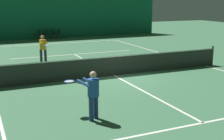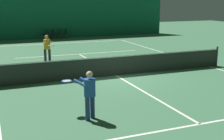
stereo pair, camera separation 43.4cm
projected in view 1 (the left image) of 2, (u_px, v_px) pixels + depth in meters
ground_plane at (114, 76)px, 14.94m from camera, size 60.00×60.00×0.00m
backdrop_curtain at (43, 14)px, 28.43m from camera, size 23.00×0.12×4.41m
court_line_baseline_far at (54, 44)px, 25.54m from camera, size 11.00×0.10×0.00m
court_line_service_far at (74, 54)px, 20.65m from camera, size 8.25×0.10×0.00m
court_line_service_near at (203, 123)px, 9.24m from camera, size 8.25×0.10×0.00m
court_line_sideline_right at (205, 66)px, 17.12m from camera, size 0.10×23.80×0.00m
court_line_centre at (114, 75)px, 14.94m from camera, size 0.10×12.80×0.00m
tennis_net at (114, 65)px, 14.83m from camera, size 12.00×0.10×1.07m
player_near at (92, 91)px, 9.33m from camera, size 0.98×1.26×1.51m
player_far at (43, 47)px, 17.66m from camera, size 0.42×1.33×1.59m
courtside_chair_0 at (37, 34)px, 28.04m from camera, size 0.44×0.44×0.84m
courtside_chair_1 at (44, 34)px, 28.28m from camera, size 0.44×0.44×0.84m
courtside_chair_2 at (51, 34)px, 28.53m from camera, size 0.44×0.44×0.84m
courtside_chair_3 at (58, 33)px, 28.77m from camera, size 0.44×0.44×0.84m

